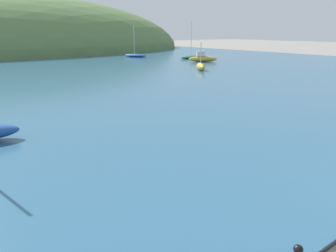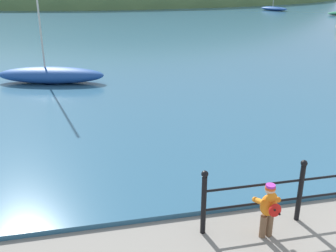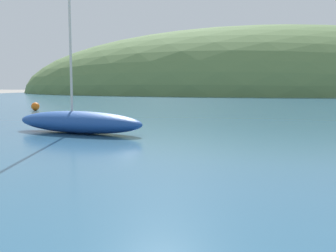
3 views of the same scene
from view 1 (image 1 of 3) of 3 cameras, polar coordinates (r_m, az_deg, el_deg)
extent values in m
cube|color=#2D5B7A|center=(33.53, -22.14, 8.91)|extent=(80.00, 60.00, 0.10)
sphere|color=black|center=(4.53, 21.73, -19.34)|extent=(0.12, 0.12, 0.12)
ellipsoid|color=#1E4793|center=(46.76, -5.68, 12.13)|extent=(2.69, 3.61, 0.44)
cylinder|color=beige|center=(46.74, -5.94, 14.72)|extent=(0.07, 0.07, 3.78)
ellipsoid|color=gold|center=(31.20, 5.71, 10.26)|extent=(1.75, 2.35, 0.67)
cylinder|color=beige|center=(31.20, 5.74, 12.61)|extent=(0.07, 0.07, 1.88)
ellipsoid|color=#287551|center=(44.43, 3.85, 11.92)|extent=(4.00, 1.90, 0.39)
cylinder|color=beige|center=(44.46, 4.07, 14.90)|extent=(0.07, 0.07, 4.23)
ellipsoid|color=gold|center=(39.57, 6.08, 11.52)|extent=(3.29, 2.56, 0.66)
cube|color=silver|center=(39.48, 5.74, 12.44)|extent=(1.05, 0.91, 0.60)
camera|label=2|loc=(3.95, 122.69, -1.24)|focal=42.00mm
camera|label=3|loc=(5.52, 33.10, -9.74)|focal=42.00mm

